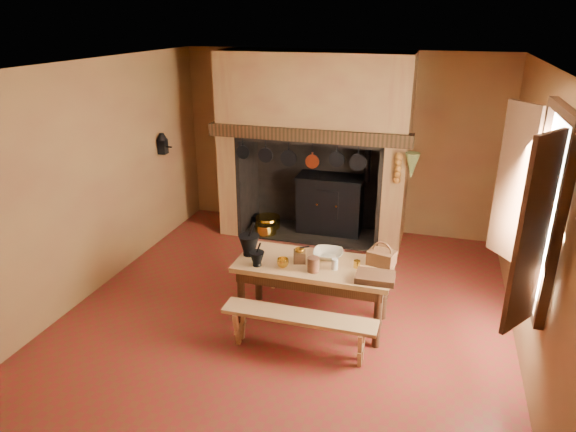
% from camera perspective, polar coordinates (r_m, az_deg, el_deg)
% --- Properties ---
extents(floor, '(5.50, 5.50, 0.00)m').
position_cam_1_polar(floor, '(6.20, 0.20, -10.35)').
color(floor, maroon).
rests_on(floor, ground).
extents(ceiling, '(5.50, 5.50, 0.00)m').
position_cam_1_polar(ceiling, '(5.29, 0.24, 16.37)').
color(ceiling, silver).
rests_on(ceiling, back_wall).
extents(back_wall, '(5.00, 0.02, 2.80)m').
position_cam_1_polar(back_wall, '(8.16, 5.71, 8.13)').
color(back_wall, olive).
rests_on(back_wall, floor).
extents(wall_left, '(0.02, 5.50, 2.80)m').
position_cam_1_polar(wall_left, '(6.70, -20.81, 3.84)').
color(wall_left, olive).
rests_on(wall_left, floor).
extents(wall_right, '(0.02, 5.50, 2.80)m').
position_cam_1_polar(wall_right, '(5.49, 26.15, -0.76)').
color(wall_right, olive).
rests_on(wall_right, floor).
extents(wall_front, '(5.00, 0.02, 2.80)m').
position_cam_1_polar(wall_front, '(3.32, -13.67, -13.55)').
color(wall_front, olive).
rests_on(wall_front, floor).
extents(chimney_breast, '(2.95, 0.96, 2.80)m').
position_cam_1_polar(chimney_breast, '(7.72, 2.96, 10.56)').
color(chimney_breast, olive).
rests_on(chimney_breast, floor).
extents(iron_range, '(1.12, 0.55, 1.60)m').
position_cam_1_polar(iron_range, '(8.15, 4.77, 1.40)').
color(iron_range, black).
rests_on(iron_range, floor).
extents(hearth_pans, '(0.51, 0.62, 0.20)m').
position_cam_1_polar(hearth_pans, '(8.33, -2.43, -0.95)').
color(hearth_pans, gold).
rests_on(hearth_pans, floor).
extents(hanging_pans, '(1.92, 0.29, 0.27)m').
position_cam_1_polar(hanging_pans, '(7.36, 1.66, 6.42)').
color(hanging_pans, black).
rests_on(hanging_pans, chimney_breast).
extents(onion_string, '(0.12, 0.10, 0.46)m').
position_cam_1_polar(onion_string, '(7.13, 12.11, 5.21)').
color(onion_string, '#94601B').
rests_on(onion_string, chimney_breast).
extents(herb_bunch, '(0.20, 0.20, 0.35)m').
position_cam_1_polar(herb_bunch, '(7.11, 13.58, 5.45)').
color(herb_bunch, '#555C2C').
rests_on(herb_bunch, chimney_breast).
extents(window, '(0.39, 1.75, 1.76)m').
position_cam_1_polar(window, '(4.99, 25.64, 0.94)').
color(window, white).
rests_on(window, wall_right).
extents(wall_coffee_mill, '(0.23, 0.16, 0.31)m').
position_cam_1_polar(wall_coffee_mill, '(7.87, -13.78, 7.99)').
color(wall_coffee_mill, black).
rests_on(wall_coffee_mill, wall_left).
extents(work_table, '(1.70, 0.76, 0.74)m').
position_cam_1_polar(work_table, '(5.70, 2.87, -6.28)').
color(work_table, '#A6764C').
rests_on(work_table, floor).
extents(bench_front, '(1.59, 0.28, 0.45)m').
position_cam_1_polar(bench_front, '(5.33, 1.21, -11.93)').
color(bench_front, '#A6764C').
rests_on(bench_front, floor).
extents(bench_back, '(1.65, 0.29, 0.46)m').
position_cam_1_polar(bench_back, '(6.38, 4.22, -5.87)').
color(bench_back, '#A6764C').
rests_on(bench_back, floor).
extents(mortar_large, '(0.24, 0.24, 0.40)m').
position_cam_1_polar(mortar_large, '(5.78, -4.34, -3.14)').
color(mortar_large, black).
rests_on(mortar_large, work_table).
extents(mortar_small, '(0.16, 0.16, 0.28)m').
position_cam_1_polar(mortar_small, '(5.55, -3.46, -4.67)').
color(mortar_small, black).
rests_on(mortar_small, work_table).
extents(coffee_grinder, '(0.19, 0.16, 0.20)m').
position_cam_1_polar(coffee_grinder, '(5.63, 1.30, -4.42)').
color(coffee_grinder, '#321E10').
rests_on(coffee_grinder, work_table).
extents(brass_mug_a, '(0.08, 0.08, 0.08)m').
position_cam_1_polar(brass_mug_a, '(5.57, 2.72, -5.15)').
color(brass_mug_a, gold).
rests_on(brass_mug_a, work_table).
extents(brass_mug_b, '(0.08, 0.08, 0.08)m').
position_cam_1_polar(brass_mug_b, '(5.57, 7.66, -5.31)').
color(brass_mug_b, gold).
rests_on(brass_mug_b, work_table).
extents(mixing_bowl, '(0.36, 0.36, 0.08)m').
position_cam_1_polar(mixing_bowl, '(5.76, 4.47, -4.25)').
color(mixing_bowl, '#B5AA8B').
rests_on(mixing_bowl, work_table).
extents(stoneware_crock, '(0.16, 0.16, 0.16)m').
position_cam_1_polar(stoneware_crock, '(5.43, 2.83, -5.41)').
color(stoneware_crock, '#4F2D1D').
rests_on(stoneware_crock, work_table).
extents(glass_jar, '(0.09, 0.09, 0.12)m').
position_cam_1_polar(glass_jar, '(5.50, 5.20, -5.35)').
color(glass_jar, beige).
rests_on(glass_jar, work_table).
extents(wicker_basket, '(0.32, 0.27, 0.27)m').
position_cam_1_polar(wicker_basket, '(5.66, 10.35, -4.51)').
color(wicker_basket, '#4B2D16').
rests_on(wicker_basket, work_table).
extents(wooden_tray, '(0.40, 0.29, 0.07)m').
position_cam_1_polar(wooden_tray, '(5.35, 9.67, -6.72)').
color(wooden_tray, '#321E10').
rests_on(wooden_tray, work_table).
extents(brass_cup, '(0.16, 0.16, 0.10)m').
position_cam_1_polar(brass_cup, '(5.53, -0.58, -5.21)').
color(brass_cup, gold).
rests_on(brass_cup, work_table).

